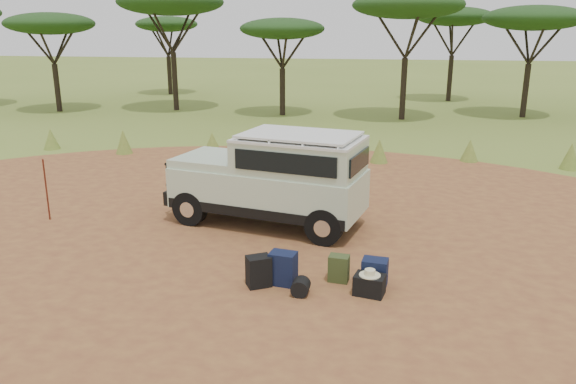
% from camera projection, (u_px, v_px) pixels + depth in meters
% --- Properties ---
extents(ground, '(140.00, 140.00, 0.00)m').
position_uv_depth(ground, '(223.00, 253.00, 11.27)').
color(ground, olive).
rests_on(ground, ground).
extents(dirt_clearing, '(23.00, 23.00, 0.01)m').
position_uv_depth(dirt_clearing, '(223.00, 253.00, 11.27)').
color(dirt_clearing, '#996332').
rests_on(dirt_clearing, ground).
extents(grass_fringe, '(36.60, 1.60, 0.90)m').
position_uv_depth(grass_fringe, '(295.00, 146.00, 19.34)').
color(grass_fringe, olive).
rests_on(grass_fringe, ground).
extents(acacia_treeline, '(46.70, 13.20, 6.26)m').
position_uv_depth(acacia_treeline, '(341.00, 16.00, 28.50)').
color(acacia_treeline, black).
rests_on(acacia_treeline, ground).
extents(safari_vehicle, '(4.70, 2.69, 2.16)m').
position_uv_depth(safari_vehicle, '(274.00, 181.00, 12.63)').
color(safari_vehicle, beige).
rests_on(safari_vehicle, ground).
extents(walking_staff, '(0.26, 0.35, 1.55)m').
position_uv_depth(walking_staff, '(46.00, 190.00, 12.84)').
color(walking_staff, maroon).
rests_on(walking_staff, ground).
extents(backpack_black, '(0.50, 0.46, 0.56)m').
position_uv_depth(backpack_black, '(259.00, 271.00, 9.77)').
color(backpack_black, black).
rests_on(backpack_black, ground).
extents(backpack_navy, '(0.50, 0.40, 0.60)m').
position_uv_depth(backpack_navy, '(283.00, 268.00, 9.84)').
color(backpack_navy, '#121D38').
rests_on(backpack_navy, ground).
extents(backpack_olive, '(0.38, 0.30, 0.49)m').
position_uv_depth(backpack_olive, '(339.00, 269.00, 9.97)').
color(backpack_olive, '#374922').
rests_on(backpack_olive, ground).
extents(duffel_navy, '(0.48, 0.38, 0.49)m').
position_uv_depth(duffel_navy, '(375.00, 272.00, 9.80)').
color(duffel_navy, '#121D38').
rests_on(duffel_navy, ground).
extents(hard_case, '(0.57, 0.45, 0.36)m').
position_uv_depth(hard_case, '(369.00, 285.00, 9.48)').
color(hard_case, black).
rests_on(hard_case, ground).
extents(stuff_sack, '(0.31, 0.31, 0.30)m').
position_uv_depth(stuff_sack, '(301.00, 287.00, 9.47)').
color(stuff_sack, black).
rests_on(stuff_sack, ground).
extents(safari_hat, '(0.36, 0.36, 0.11)m').
position_uv_depth(safari_hat, '(370.00, 273.00, 9.42)').
color(safari_hat, beige).
rests_on(safari_hat, hard_case).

